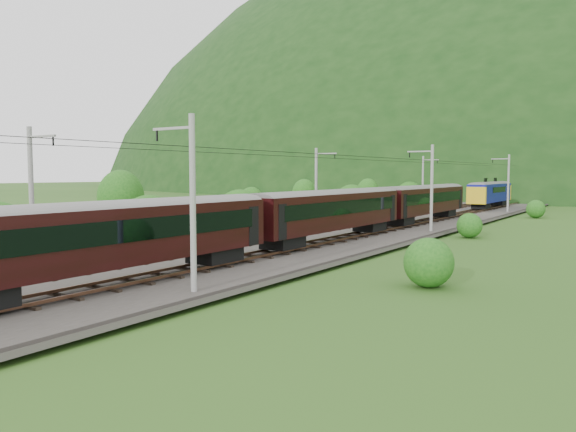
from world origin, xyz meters
The scene contains 14 objects.
ground centered at (0.00, 0.00, 0.00)m, with size 600.00×600.00×0.00m, color #274C17.
railbed centered at (0.00, 10.00, 0.15)m, with size 14.00×220.00×0.30m, color #38332D.
track_left centered at (-2.40, 10.00, 0.37)m, with size 2.40×220.00×0.27m.
track_right centered at (2.40, 10.00, 0.37)m, with size 2.40×220.00×0.27m.
catenary_left centered at (-6.12, 32.00, 4.50)m, with size 2.54×192.28×8.00m.
catenary_right centered at (6.12, 32.00, 4.50)m, with size 2.54×192.28×8.00m.
overhead_wires centered at (0.00, 10.00, 7.10)m, with size 4.83×198.00×0.03m.
mountain_ridge centered at (-120.00, 300.00, 0.00)m, with size 336.00×280.00×132.00m, color #143311.
train centered at (2.40, 9.22, 3.25)m, with size 2.70×130.75×4.69m.
hazard_post_near centered at (-0.20, 55.66, 1.11)m, with size 0.17×0.17×1.61m, color red.
hazard_post_far centered at (0.28, 37.41, 1.07)m, with size 0.16×0.16×1.54m, color red.
signal centered at (-3.65, 47.52, 1.58)m, with size 0.24×0.24×2.18m.
vegetation_left centered at (-13.76, 19.11, 2.27)m, with size 12.61×143.58×5.99m.
vegetation_right centered at (10.88, -4.07, 1.22)m, with size 7.32×100.17×2.93m.
Camera 1 is at (23.59, -18.66, 5.64)m, focal length 35.00 mm.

